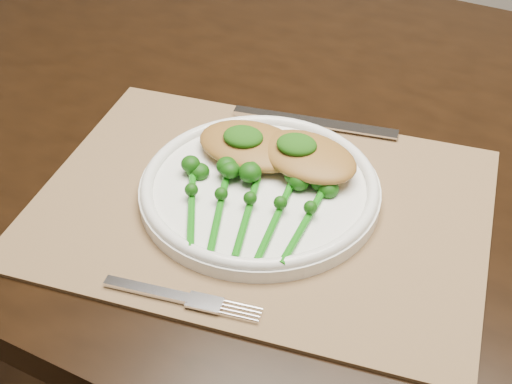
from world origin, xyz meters
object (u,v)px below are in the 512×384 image
(dining_table, at_px, (341,330))
(placemat, at_px, (261,205))
(dinner_plate, at_px, (260,188))
(broccolini_bundle, at_px, (247,216))
(chicken_fillet_left, at_px, (252,146))

(dining_table, height_order, placemat, placemat)
(placemat, distance_m, dinner_plate, 0.02)
(dining_table, relative_size, broccolini_bundle, 9.86)
(dining_table, relative_size, placemat, 3.50)
(placemat, distance_m, chicken_fillet_left, 0.08)
(dinner_plate, bearing_deg, broccolini_bundle, -85.16)
(placemat, height_order, chicken_fillet_left, chicken_fillet_left)
(chicken_fillet_left, bearing_deg, placemat, -53.43)
(placemat, height_order, broccolini_bundle, broccolini_bundle)
(dining_table, xyz_separation_m, dinner_plate, (-0.09, -0.15, 0.39))
(dinner_plate, bearing_deg, chicken_fillet_left, 118.07)
(broccolini_bundle, bearing_deg, placemat, 82.95)
(chicken_fillet_left, bearing_deg, broccolini_bundle, -64.63)
(dining_table, xyz_separation_m, broccolini_bundle, (-0.08, -0.21, 0.40))
(dining_table, bearing_deg, dinner_plate, -110.66)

